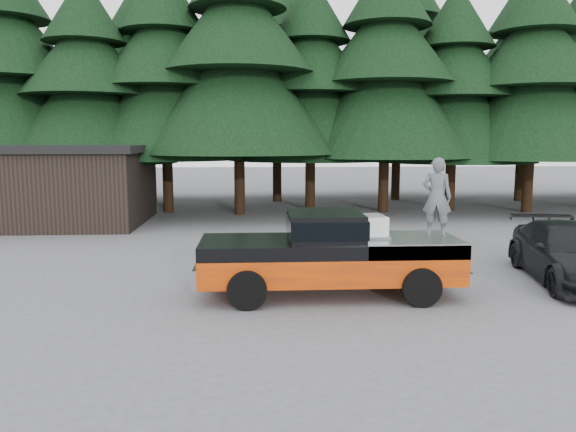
{
  "coord_description": "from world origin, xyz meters",
  "views": [
    {
      "loc": [
        -0.31,
        -12.02,
        3.54
      ],
      "look_at": [
        0.42,
        0.0,
        1.89
      ],
      "focal_mm": 35.0,
      "sensor_mm": 36.0,
      "label": 1
    }
  ],
  "objects": [
    {
      "name": "parked_car",
      "position": [
        7.55,
        1.25,
        0.72
      ],
      "size": [
        2.85,
        5.26,
        1.45
      ],
      "primitive_type": "imported",
      "rotation": [
        0.0,
        0.0,
        -0.17
      ],
      "color": "black",
      "rests_on": "ground"
    },
    {
      "name": "man_on_bed",
      "position": [
        3.85,
        0.49,
        2.23
      ],
      "size": [
        0.77,
        0.66,
        1.81
      ],
      "primitive_type": "imported",
      "rotation": [
        0.0,
        0.0,
        2.74
      ],
      "color": "#515758",
      "rests_on": "pickup_truck"
    },
    {
      "name": "pickup_truck",
      "position": [
        1.37,
        0.38,
        0.67
      ],
      "size": [
        6.0,
        2.04,
        1.33
      ],
      "primitive_type": null,
      "color": "#E84400",
      "rests_on": "ground"
    },
    {
      "name": "air_compressor",
      "position": [
        2.29,
        0.31,
        1.57
      ],
      "size": [
        0.76,
        0.66,
        0.47
      ],
      "primitive_type": "cube",
      "rotation": [
        0.0,
        0.0,
        0.14
      ],
      "color": "silver",
      "rests_on": "pickup_truck"
    },
    {
      "name": "truck_cab",
      "position": [
        1.27,
        0.38,
        1.62
      ],
      "size": [
        1.66,
        1.9,
        0.59
      ],
      "primitive_type": "cube",
      "color": "black",
      "rests_on": "pickup_truck"
    },
    {
      "name": "treeline",
      "position": [
        0.42,
        17.2,
        7.72
      ],
      "size": [
        60.15,
        16.05,
        17.5
      ],
      "color": "black",
      "rests_on": "ground"
    },
    {
      "name": "utility_building",
      "position": [
        -9.0,
        12.0,
        1.67
      ],
      "size": [
        8.4,
        6.4,
        3.3
      ],
      "color": "black",
      "rests_on": "ground"
    },
    {
      "name": "ground",
      "position": [
        0.0,
        0.0,
        0.0
      ],
      "size": [
        120.0,
        120.0,
        0.0
      ],
      "primitive_type": "plane",
      "color": "#525255",
      "rests_on": "ground"
    }
  ]
}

